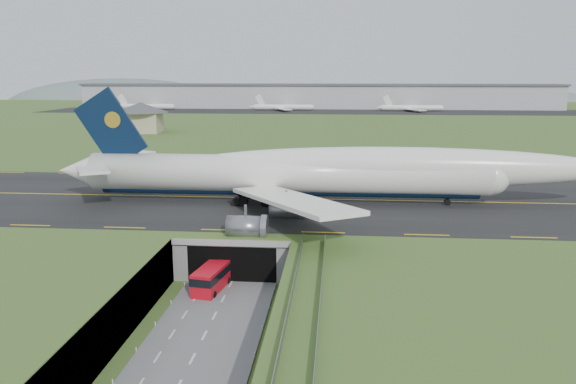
# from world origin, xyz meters

# --- Properties ---
(ground) EXTENTS (900.00, 900.00, 0.00)m
(ground) POSITION_xyz_m (0.00, 0.00, 0.00)
(ground) COLOR #3E5F26
(ground) RESTS_ON ground
(airfield_deck) EXTENTS (800.00, 800.00, 6.00)m
(airfield_deck) POSITION_xyz_m (0.00, 0.00, 3.00)
(airfield_deck) COLOR gray
(airfield_deck) RESTS_ON ground
(trench_road) EXTENTS (12.00, 75.00, 0.20)m
(trench_road) POSITION_xyz_m (0.00, -7.50, 0.10)
(trench_road) COLOR slate
(trench_road) RESTS_ON ground
(taxiway) EXTENTS (800.00, 44.00, 0.18)m
(taxiway) POSITION_xyz_m (0.00, 33.00, 6.09)
(taxiway) COLOR black
(taxiway) RESTS_ON airfield_deck
(tunnel_portal) EXTENTS (17.00, 22.30, 6.00)m
(tunnel_portal) POSITION_xyz_m (0.00, 16.71, 3.33)
(tunnel_portal) COLOR gray
(tunnel_portal) RESTS_ON ground
(guideway) EXTENTS (3.00, 53.00, 7.05)m
(guideway) POSITION_xyz_m (11.00, -19.11, 5.32)
(guideway) COLOR #A8A8A3
(guideway) RESTS_ON ground
(jumbo_jet) EXTENTS (93.07, 60.23, 19.92)m
(jumbo_jet) POSITION_xyz_m (11.97, 30.07, 11.36)
(jumbo_jet) COLOR white
(jumbo_jet) RESTS_ON ground
(shuttle_tram) EXTENTS (4.08, 7.96, 3.10)m
(shuttle_tram) POSITION_xyz_m (-2.10, 5.09, 1.70)
(shuttle_tram) COLOR red
(shuttle_tram) RESTS_ON ground
(service_building) EXTENTS (22.72, 22.72, 11.23)m
(service_building) POSITION_xyz_m (-59.40, 142.50, 12.65)
(service_building) COLOR tan
(service_building) RESTS_ON ground
(cargo_terminal) EXTENTS (320.00, 67.00, 15.60)m
(cargo_terminal) POSITION_xyz_m (-0.21, 299.41, 13.96)
(cargo_terminal) COLOR #B2B2B2
(cargo_terminal) RESTS_ON ground
(distant_hills) EXTENTS (700.00, 91.00, 60.00)m
(distant_hills) POSITION_xyz_m (64.38, 430.00, -4.00)
(distant_hills) COLOR slate
(distant_hills) RESTS_ON ground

